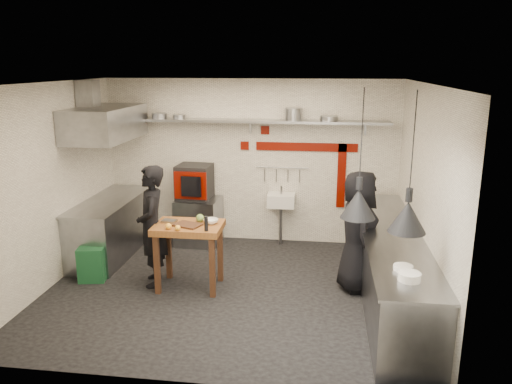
# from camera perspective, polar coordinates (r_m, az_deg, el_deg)

# --- Properties ---
(floor) EXTENTS (5.00, 5.00, 0.00)m
(floor) POSITION_cam_1_polar(r_m,az_deg,el_deg) (7.05, -3.06, -11.07)
(floor) COLOR black
(floor) RESTS_ON ground
(ceiling) EXTENTS (5.00, 5.00, 0.00)m
(ceiling) POSITION_cam_1_polar(r_m,az_deg,el_deg) (6.37, -3.41, 12.29)
(ceiling) COLOR beige
(ceiling) RESTS_ON floor
(wall_back) EXTENTS (5.00, 0.04, 2.80)m
(wall_back) POSITION_cam_1_polar(r_m,az_deg,el_deg) (8.59, -0.61, 3.48)
(wall_back) COLOR white
(wall_back) RESTS_ON floor
(wall_front) EXTENTS (5.00, 0.04, 2.80)m
(wall_front) POSITION_cam_1_polar(r_m,az_deg,el_deg) (4.62, -8.12, -6.46)
(wall_front) COLOR white
(wall_front) RESTS_ON floor
(wall_left) EXTENTS (0.04, 4.20, 2.80)m
(wall_left) POSITION_cam_1_polar(r_m,az_deg,el_deg) (7.45, -22.47, 0.65)
(wall_left) COLOR white
(wall_left) RESTS_ON floor
(wall_right) EXTENTS (0.04, 4.20, 2.80)m
(wall_right) POSITION_cam_1_polar(r_m,az_deg,el_deg) (6.59, 18.66, -0.72)
(wall_right) COLOR white
(wall_right) RESTS_ON floor
(red_band_horiz) EXTENTS (1.70, 0.02, 0.14)m
(red_band_horiz) POSITION_cam_1_polar(r_m,az_deg,el_deg) (8.44, 5.79, 5.14)
(red_band_horiz) COLOR #600B01
(red_band_horiz) RESTS_ON wall_back
(red_band_vert) EXTENTS (0.14, 0.02, 1.10)m
(red_band_vert) POSITION_cam_1_polar(r_m,az_deg,el_deg) (8.54, 9.73, 1.83)
(red_band_vert) COLOR #600B01
(red_band_vert) RESTS_ON wall_back
(red_tile_a) EXTENTS (0.14, 0.02, 0.14)m
(red_tile_a) POSITION_cam_1_polar(r_m,az_deg,el_deg) (8.45, 1.05, 7.08)
(red_tile_a) COLOR #600B01
(red_tile_a) RESTS_ON wall_back
(red_tile_b) EXTENTS (0.14, 0.02, 0.14)m
(red_tile_b) POSITION_cam_1_polar(r_m,az_deg,el_deg) (8.54, -1.30, 5.32)
(red_tile_b) COLOR #600B01
(red_tile_b) RESTS_ON wall_back
(back_shelf) EXTENTS (4.60, 0.34, 0.04)m
(back_shelf) POSITION_cam_1_polar(r_m,az_deg,el_deg) (8.31, -0.80, 8.13)
(back_shelf) COLOR slate
(back_shelf) RESTS_ON wall_back
(shelf_bracket_left) EXTENTS (0.04, 0.06, 0.24)m
(shelf_bracket_left) POSITION_cam_1_polar(r_m,az_deg,el_deg) (8.94, -12.90, 7.57)
(shelf_bracket_left) COLOR slate
(shelf_bracket_left) RESTS_ON wall_back
(shelf_bracket_mid) EXTENTS (0.04, 0.06, 0.24)m
(shelf_bracket_mid) POSITION_cam_1_polar(r_m,az_deg,el_deg) (8.47, -0.65, 7.57)
(shelf_bracket_mid) COLOR slate
(shelf_bracket_mid) RESTS_ON wall_back
(shelf_bracket_right) EXTENTS (0.04, 0.06, 0.24)m
(shelf_bracket_right) POSITION_cam_1_polar(r_m,az_deg,el_deg) (8.41, 12.37, 7.19)
(shelf_bracket_right) COLOR slate
(shelf_bracket_right) RESTS_ON wall_back
(pan_far_left) EXTENTS (0.30, 0.30, 0.09)m
(pan_far_left) POSITION_cam_1_polar(r_m,az_deg,el_deg) (8.66, -10.96, 8.56)
(pan_far_left) COLOR slate
(pan_far_left) RESTS_ON back_shelf
(pan_mid_left) EXTENTS (0.22, 0.22, 0.07)m
(pan_mid_left) POSITION_cam_1_polar(r_m,az_deg,el_deg) (8.55, -8.73, 8.52)
(pan_mid_left) COLOR slate
(pan_mid_left) RESTS_ON back_shelf
(stock_pot) EXTENTS (0.32, 0.32, 0.20)m
(stock_pot) POSITION_cam_1_polar(r_m,az_deg,el_deg) (8.22, 4.29, 8.86)
(stock_pot) COLOR slate
(stock_pot) RESTS_ON back_shelf
(pan_right) EXTENTS (0.33, 0.33, 0.08)m
(pan_right) POSITION_cam_1_polar(r_m,az_deg,el_deg) (8.21, 8.34, 8.32)
(pan_right) COLOR slate
(pan_right) RESTS_ON back_shelf
(oven_stand) EXTENTS (0.75, 0.69, 0.80)m
(oven_stand) POSITION_cam_1_polar(r_m,az_deg,el_deg) (8.68, -6.56, -3.33)
(oven_stand) COLOR slate
(oven_stand) RESTS_ON floor
(combi_oven) EXTENTS (0.59, 0.55, 0.58)m
(combi_oven) POSITION_cam_1_polar(r_m,az_deg,el_deg) (8.55, -7.04, 1.19)
(combi_oven) COLOR black
(combi_oven) RESTS_ON oven_stand
(oven_door) EXTENTS (0.55, 0.07, 0.46)m
(oven_door) POSITION_cam_1_polar(r_m,az_deg,el_deg) (8.28, -7.51, 0.73)
(oven_door) COLOR #600B01
(oven_door) RESTS_ON combi_oven
(oven_glass) EXTENTS (0.34, 0.04, 0.34)m
(oven_glass) POSITION_cam_1_polar(r_m,az_deg,el_deg) (8.21, -7.43, 0.62)
(oven_glass) COLOR black
(oven_glass) RESTS_ON oven_door
(hand_sink) EXTENTS (0.46, 0.34, 0.22)m
(hand_sink) POSITION_cam_1_polar(r_m,az_deg,el_deg) (8.50, 2.90, -0.95)
(hand_sink) COLOR white
(hand_sink) RESTS_ON wall_back
(sink_tap) EXTENTS (0.03, 0.03, 0.14)m
(sink_tap) POSITION_cam_1_polar(r_m,az_deg,el_deg) (8.46, 2.91, 0.23)
(sink_tap) COLOR slate
(sink_tap) RESTS_ON hand_sink
(sink_drain) EXTENTS (0.06, 0.06, 0.66)m
(sink_drain) POSITION_cam_1_polar(r_m,az_deg,el_deg) (8.59, 2.84, -3.85)
(sink_drain) COLOR slate
(sink_drain) RESTS_ON floor
(utensil_rail) EXTENTS (0.90, 0.02, 0.02)m
(utensil_rail) POSITION_cam_1_polar(r_m,az_deg,el_deg) (8.51, 3.03, 2.81)
(utensil_rail) COLOR slate
(utensil_rail) RESTS_ON wall_back
(counter_right) EXTENTS (0.70, 3.80, 0.90)m
(counter_right) POSITION_cam_1_polar(r_m,az_deg,el_deg) (6.83, 15.10, -8.34)
(counter_right) COLOR slate
(counter_right) RESTS_ON floor
(counter_right_top) EXTENTS (0.76, 3.90, 0.03)m
(counter_right_top) POSITION_cam_1_polar(r_m,az_deg,el_deg) (6.67, 15.37, -4.65)
(counter_right_top) COLOR slate
(counter_right_top) RESTS_ON counter_right
(plate_stack) EXTENTS (0.23, 0.23, 0.09)m
(plate_stack) POSITION_cam_1_polar(r_m,az_deg,el_deg) (5.28, 17.12, -9.23)
(plate_stack) COLOR white
(plate_stack) RESTS_ON counter_right_top
(small_bowl_right) EXTENTS (0.22, 0.22, 0.05)m
(small_bowl_right) POSITION_cam_1_polar(r_m,az_deg,el_deg) (5.53, 16.47, -8.31)
(small_bowl_right) COLOR white
(small_bowl_right) RESTS_ON counter_right_top
(counter_left) EXTENTS (0.70, 1.90, 0.90)m
(counter_left) POSITION_cam_1_polar(r_m,az_deg,el_deg) (8.44, -16.28, -3.98)
(counter_left) COLOR slate
(counter_left) RESTS_ON floor
(counter_left_top) EXTENTS (0.76, 2.00, 0.03)m
(counter_left_top) POSITION_cam_1_polar(r_m,az_deg,el_deg) (8.31, -16.51, -0.94)
(counter_left_top) COLOR slate
(counter_left_top) RESTS_ON counter_left
(extractor_hood) EXTENTS (0.78, 1.60, 0.50)m
(extractor_hood) POSITION_cam_1_polar(r_m,az_deg,el_deg) (8.06, -16.81, 7.54)
(extractor_hood) COLOR slate
(extractor_hood) RESTS_ON ceiling
(hood_duct) EXTENTS (0.28, 0.28, 0.50)m
(hood_duct) POSITION_cam_1_polar(r_m,az_deg,el_deg) (8.14, -18.65, 10.29)
(hood_duct) COLOR slate
(hood_duct) RESTS_ON ceiling
(green_bin) EXTENTS (0.43, 0.43, 0.50)m
(green_bin) POSITION_cam_1_polar(r_m,az_deg,el_deg) (7.64, -18.13, -7.69)
(green_bin) COLOR #174F2A
(green_bin) RESTS_ON floor
(prep_table) EXTENTS (0.93, 0.65, 0.92)m
(prep_table) POSITION_cam_1_polar(r_m,az_deg,el_deg) (7.01, -7.62, -7.26)
(prep_table) COLOR brown
(prep_table) RESTS_ON floor
(cutting_board) EXTENTS (0.41, 0.35, 0.02)m
(cutting_board) POSITION_cam_1_polar(r_m,az_deg,el_deg) (6.79, -7.82, -3.75)
(cutting_board) COLOR #462919
(cutting_board) RESTS_ON prep_table
(pepper_mill) EXTENTS (0.07, 0.07, 0.20)m
(pepper_mill) POSITION_cam_1_polar(r_m,az_deg,el_deg) (6.53, -5.71, -3.62)
(pepper_mill) COLOR black
(pepper_mill) RESTS_ON prep_table
(lemon_a) EXTENTS (0.10, 0.10, 0.08)m
(lemon_a) POSITION_cam_1_polar(r_m,az_deg,el_deg) (6.68, -9.97, -3.88)
(lemon_a) COLOR #FFAD2C
(lemon_a) RESTS_ON prep_table
(lemon_b) EXTENTS (0.09, 0.09, 0.08)m
(lemon_b) POSITION_cam_1_polar(r_m,az_deg,el_deg) (6.61, -8.94, -4.07)
(lemon_b) COLOR #FFAD2C
(lemon_b) RESTS_ON prep_table
(veg_ball) EXTENTS (0.15, 0.15, 0.11)m
(veg_ball) POSITION_cam_1_polar(r_m,az_deg,el_deg) (6.93, -6.42, -2.98)
(veg_ball) COLOR olive
(veg_ball) RESTS_ON prep_table
(steel_tray) EXTENTS (0.22, 0.16, 0.03)m
(steel_tray) POSITION_cam_1_polar(r_m,az_deg,el_deg) (6.98, -9.88, -3.29)
(steel_tray) COLOR slate
(steel_tray) RESTS_ON prep_table
(bowl) EXTENTS (0.20, 0.20, 0.06)m
(bowl) POSITION_cam_1_polar(r_m,az_deg,el_deg) (6.84, -5.16, -3.35)
(bowl) COLOR white
(bowl) RESTS_ON prep_table
(heat_lamp_near) EXTENTS (0.50, 0.50, 1.43)m
(heat_lamp_near) POSITION_cam_1_polar(r_m,az_deg,el_deg) (5.54, 11.89, 4.20)
(heat_lamp_near) COLOR black
(heat_lamp_near) RESTS_ON ceiling
(heat_lamp_far) EXTENTS (0.41, 0.41, 1.43)m
(heat_lamp_far) POSITION_cam_1_polar(r_m,az_deg,el_deg) (5.18, 17.37, 3.15)
(heat_lamp_far) COLOR black
(heat_lamp_far) RESTS_ON ceiling
(chef_left) EXTENTS (0.58, 0.72, 1.71)m
(chef_left) POSITION_cam_1_polar(r_m,az_deg,el_deg) (7.07, -11.82, -3.85)
(chef_left) COLOR black
(chef_left) RESTS_ON floor
(chef_right) EXTENTS (0.65, 0.89, 1.67)m
(chef_right) POSITION_cam_1_polar(r_m,az_deg,el_deg) (6.91, 11.59, -4.44)
(chef_right) COLOR black
(chef_right) RESTS_ON floor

